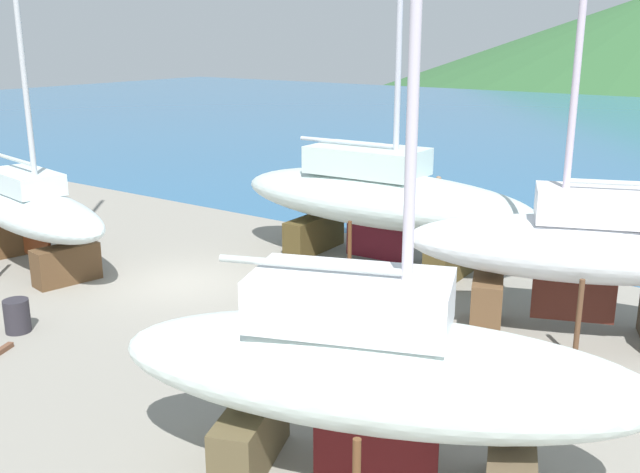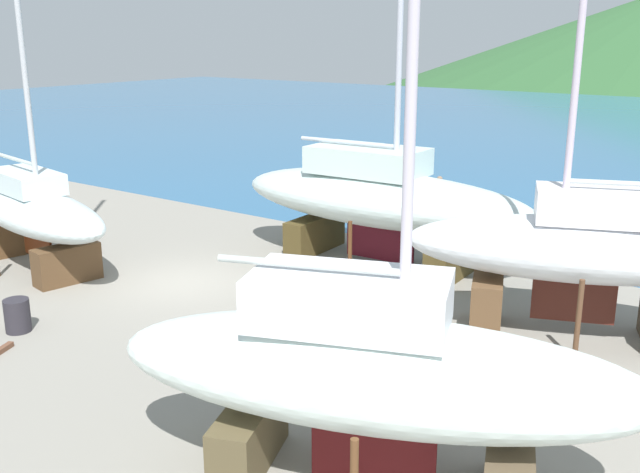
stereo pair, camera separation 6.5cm
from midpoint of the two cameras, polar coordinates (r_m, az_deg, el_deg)
The scene contains 10 objects.
ground_plane at distance 18.54m, azimuth -21.38°, elevation -7.41°, with size 48.22×48.22×0.00m, color gray.
sea_water at distance 56.80m, azimuth 20.76°, elevation 7.65°, with size 145.26×66.92×0.01m, color #2C6494.
sailboat_mid_port at distance 22.26m, azimuth 4.78°, elevation 3.10°, with size 9.83×3.70×16.63m.
sailboat_large_starboard at distance 11.29m, azimuth 4.30°, elevation -10.39°, with size 8.66×5.38×12.22m.
sailboat_small_center at distance 23.48m, azimuth -21.42°, elevation 1.88°, with size 8.00×3.62×12.84m.
sailboat_far_slipway at distance 17.61m, azimuth 19.77°, elevation -0.99°, with size 8.16×5.13×14.27m.
worker at distance 28.35m, azimuth 9.35°, elevation 3.10°, with size 0.43×0.50×1.66m.
barrel_blue_faded at distance 16.03m, azimuth -7.20°, elevation -8.94°, with size 0.57×0.57×0.86m, color #304965.
barrel_tipped_right at distance 31.00m, azimuth -19.90°, elevation 2.32°, with size 0.55×0.55×0.85m, color olive.
barrel_tipped_left at distance 18.93m, azimuth -22.52°, elevation -5.73°, with size 0.60×0.60×0.81m, color #2B282F.
Camera 2 is at (14.73, -13.71, 6.92)m, focal length 40.88 mm.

